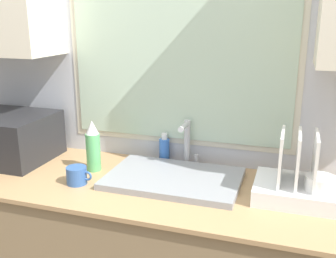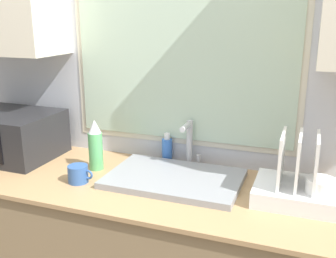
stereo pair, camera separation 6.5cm
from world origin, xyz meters
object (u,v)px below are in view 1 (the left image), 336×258
object	(u,v)px
faucet	(187,140)
dish_rack	(297,184)
soap_bottle	(164,149)
mug_near_sink	(77,175)
spray_bottle	(93,147)
microwave	(4,136)

from	to	relation	value
faucet	dish_rack	world-z (taller)	dish_rack
dish_rack	soap_bottle	bearing A→B (deg)	159.69
dish_rack	mug_near_sink	xyz separation A→B (m)	(-0.96, -0.15, -0.03)
spray_bottle	mug_near_sink	bearing A→B (deg)	-88.12
dish_rack	soap_bottle	xyz separation A→B (m)	(-0.67, 0.25, -0.00)
microwave	mug_near_sink	distance (m)	0.58
spray_bottle	soap_bottle	bearing A→B (deg)	37.01
microwave	mug_near_sink	world-z (taller)	microwave
microwave	faucet	bearing A→B (deg)	11.42
faucet	dish_rack	size ratio (longest dim) A/B	0.71
faucet	spray_bottle	xyz separation A→B (m)	(-0.43, -0.20, -0.01)
faucet	dish_rack	xyz separation A→B (m)	(0.54, -0.23, -0.07)
faucet	microwave	xyz separation A→B (m)	(-0.97, -0.20, -0.01)
dish_rack	spray_bottle	xyz separation A→B (m)	(-0.97, 0.03, 0.06)
microwave	spray_bottle	world-z (taller)	spray_bottle
spray_bottle	microwave	bearing A→B (deg)	179.11
spray_bottle	mug_near_sink	size ratio (longest dim) A/B	2.06
spray_bottle	mug_near_sink	xyz separation A→B (m)	(0.01, -0.17, -0.08)
faucet	soap_bottle	size ratio (longest dim) A/B	1.52
faucet	soap_bottle	world-z (taller)	faucet
faucet	spray_bottle	size ratio (longest dim) A/B	0.93
mug_near_sink	faucet	bearing A→B (deg)	41.83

